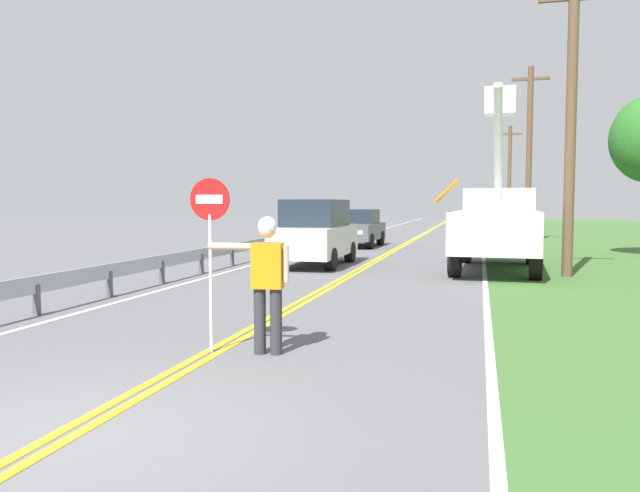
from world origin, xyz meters
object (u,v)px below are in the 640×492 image
(flagger_worker, at_px, (267,276))
(oncoming_suv_nearest, at_px, (316,232))
(utility_pole_near, at_px, (571,121))
(utility_pole_mid, at_px, (529,152))
(utility_bucket_truck, at_px, (498,222))
(utility_pole_far, at_px, (509,175))
(oncoming_sedan_second, at_px, (358,228))
(stop_sign_paddle, at_px, (210,225))

(flagger_worker, relative_size, oncoming_suv_nearest, 0.40)
(utility_pole_near, relative_size, utility_pole_mid, 0.93)
(utility_bucket_truck, relative_size, utility_pole_far, 0.88)
(oncoming_sedan_second, bearing_deg, utility_bucket_truck, -55.12)
(utility_bucket_truck, xyz_separation_m, utility_pole_mid, (1.77, 12.90, 3.07))
(flagger_worker, bearing_deg, oncoming_suv_nearest, 101.47)
(stop_sign_paddle, relative_size, oncoming_suv_nearest, 0.51)
(stop_sign_paddle, distance_m, utility_bucket_truck, 12.63)
(utility_bucket_truck, bearing_deg, stop_sign_paddle, -108.48)
(stop_sign_paddle, height_order, utility_pole_far, utility_pole_far)
(utility_pole_far, bearing_deg, utility_bucket_truck, -93.05)
(stop_sign_paddle, xyz_separation_m, utility_pole_far, (5.63, 42.58, 2.38))
(utility_pole_mid, height_order, utility_pole_far, utility_pole_mid)
(oncoming_suv_nearest, height_order, utility_pole_far, utility_pole_far)
(stop_sign_paddle, bearing_deg, utility_pole_mid, 76.93)
(utility_pole_near, bearing_deg, oncoming_suv_nearest, 170.39)
(flagger_worker, height_order, oncoming_sedan_second, flagger_worker)
(utility_pole_near, xyz_separation_m, utility_pole_far, (-0.16, 32.21, -0.10))
(oncoming_sedan_second, xyz_separation_m, utility_pole_far, (7.52, 22.15, 3.25))
(oncoming_sedan_second, xyz_separation_m, utility_pole_mid, (7.67, 4.44, 3.66))
(flagger_worker, bearing_deg, utility_bucket_truck, 74.78)
(oncoming_sedan_second, xyz_separation_m, utility_pole_near, (7.69, -10.07, 3.35))
(flagger_worker, bearing_deg, oncoming_sedan_second, 97.45)
(flagger_worker, relative_size, utility_pole_far, 0.23)
(oncoming_suv_nearest, height_order, utility_pole_near, utility_pole_near)
(utility_bucket_truck, bearing_deg, utility_pole_far, 86.95)
(utility_bucket_truck, relative_size, oncoming_suv_nearest, 1.50)
(flagger_worker, height_order, oncoming_suv_nearest, oncoming_suv_nearest)
(flagger_worker, distance_m, utility_pole_far, 42.88)
(stop_sign_paddle, bearing_deg, utility_pole_far, 82.47)
(oncoming_sedan_second, bearing_deg, utility_pole_near, -52.64)
(oncoming_suv_nearest, bearing_deg, utility_pole_near, -9.61)
(oncoming_suv_nearest, distance_m, oncoming_sedan_second, 8.83)
(oncoming_suv_nearest, relative_size, oncoming_sedan_second, 1.11)
(stop_sign_paddle, xyz_separation_m, utility_pole_mid, (5.77, 24.88, 2.78))
(oncoming_suv_nearest, height_order, oncoming_sedan_second, oncoming_suv_nearest)
(stop_sign_paddle, bearing_deg, oncoming_sedan_second, 95.30)
(flagger_worker, xyz_separation_m, utility_pole_far, (4.87, 42.50, 3.04))
(stop_sign_paddle, bearing_deg, oncoming_suv_nearest, 97.73)
(oncoming_suv_nearest, bearing_deg, utility_bucket_truck, 3.73)
(stop_sign_paddle, distance_m, utility_pole_mid, 25.69)
(oncoming_sedan_second, height_order, utility_pole_far, utility_pole_far)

